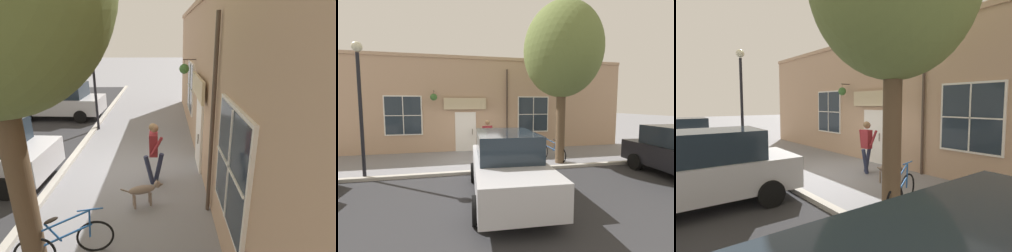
{
  "view_description": "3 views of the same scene",
  "coord_description": "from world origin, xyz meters",
  "views": [
    {
      "loc": [
        -1.11,
        7.25,
        3.94
      ],
      "look_at": [
        -1.22,
        -1.31,
        0.99
      ],
      "focal_mm": 28.0,
      "sensor_mm": 36.0,
      "label": 1
    },
    {
      "loc": [
        10.01,
        -0.75,
        2.51
      ],
      "look_at": [
        0.01,
        1.44,
        1.52
      ],
      "focal_mm": 24.0,
      "sensor_mm": 36.0,
      "label": 2
    },
    {
      "loc": [
        5.25,
        7.05,
        2.35
      ],
      "look_at": [
        -0.54,
        -0.19,
        1.56
      ],
      "focal_mm": 28.0,
      "sensor_mm": 36.0,
      "label": 3
    }
  ],
  "objects": [
    {
      "name": "ground_plane",
      "position": [
        0.0,
        0.0,
        0.0
      ],
      "size": [
        90.0,
        90.0,
        0.0
      ],
      "primitive_type": "plane",
      "color": "gray"
    },
    {
      "name": "storefront_facade",
      "position": [
        -2.34,
        -0.0,
        2.52
      ],
      "size": [
        0.95,
        18.0,
        5.05
      ],
      "color": "tan",
      "rests_on": "ground_plane"
    },
    {
      "name": "pedestrian_walking",
      "position": [
        -0.8,
        0.7,
        1.07
      ],
      "size": [
        0.57,
        0.55,
        1.76
      ],
      "color": "#282D47",
      "rests_on": "ground_plane"
    },
    {
      "name": "dog_on_leash",
      "position": [
        -0.6,
        1.77,
        0.42
      ],
      "size": [
        1.03,
        0.4,
        0.63
      ],
      "color": "#7F6B5B",
      "rests_on": "ground_plane"
    },
    {
      "name": "leaning_bicycle",
      "position": [
        0.7,
        3.42,
        0.38
      ],
      "size": [
        1.65,
        0.59,
        1.01
      ],
      "color": "black",
      "rests_on": "ground_plane"
    },
    {
      "name": "parked_car_mid_block",
      "position": [
        4.15,
        0.55,
        0.88
      ],
      "size": [
        4.39,
        2.11,
        1.75
      ],
      "color": "#B7B7BC",
      "rests_on": "ground_plane"
    },
    {
      "name": "street_lamp",
      "position": [
        1.85,
        -3.81,
        2.97
      ],
      "size": [
        0.32,
        0.32,
        4.5
      ],
      "color": "black",
      "rests_on": "ground_plane"
    }
  ]
}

